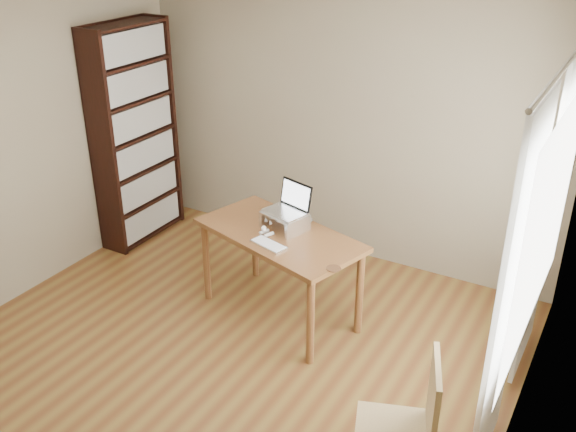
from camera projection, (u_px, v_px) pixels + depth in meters
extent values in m
cube|color=brown|center=(198.00, 381.00, 4.52)|extent=(4.00, 4.50, 0.02)
cube|color=#827157|center=(343.00, 119.00, 5.71)|extent=(4.00, 0.02, 2.60)
cube|color=#827157|center=(521.00, 306.00, 3.05)|extent=(0.02, 4.50, 2.60)
cube|color=white|center=(548.00, 221.00, 3.65)|extent=(0.01, 1.80, 1.40)
cube|color=black|center=(102.00, 148.00, 5.76)|extent=(0.30, 0.04, 2.10)
cube|color=black|center=(164.00, 123.00, 6.43)|extent=(0.30, 0.04, 2.10)
cube|color=black|center=(124.00, 133.00, 6.16)|extent=(0.02, 0.90, 2.10)
cube|color=black|center=(145.00, 230.00, 6.54)|extent=(0.30, 0.84, 0.02)
cube|color=black|center=(146.00, 216.00, 6.45)|extent=(0.20, 0.78, 0.28)
cube|color=black|center=(142.00, 200.00, 6.39)|extent=(0.30, 0.84, 0.03)
cube|color=black|center=(142.00, 185.00, 6.30)|extent=(0.20, 0.78, 0.28)
cube|color=black|center=(138.00, 168.00, 6.24)|extent=(0.30, 0.84, 0.02)
cube|color=black|center=(139.00, 152.00, 6.15)|extent=(0.20, 0.78, 0.28)
cube|color=black|center=(135.00, 135.00, 6.09)|extent=(0.30, 0.84, 0.02)
cube|color=black|center=(135.00, 118.00, 6.00)|extent=(0.20, 0.78, 0.28)
cube|color=black|center=(131.00, 100.00, 5.94)|extent=(0.30, 0.84, 0.02)
cube|color=black|center=(131.00, 82.00, 5.86)|extent=(0.20, 0.78, 0.28)
cube|color=black|center=(127.00, 63.00, 5.80)|extent=(0.30, 0.84, 0.02)
cube|color=black|center=(127.00, 44.00, 5.71)|extent=(0.20, 0.78, 0.28)
cube|color=black|center=(122.00, 24.00, 5.65)|extent=(0.30, 0.84, 0.03)
cube|color=white|center=(509.00, 302.00, 3.35)|extent=(0.03, 0.70, 2.20)
cube|color=white|center=(547.00, 221.00, 4.21)|extent=(0.03, 0.70, 2.20)
cylinder|color=silver|center=(566.00, 65.00, 3.29)|extent=(0.03, 1.90, 0.03)
cube|color=brown|center=(279.00, 235.00, 4.94)|extent=(1.45, 1.00, 0.04)
cylinder|color=brown|center=(236.00, 245.00, 5.58)|extent=(0.06, 0.06, 0.71)
cylinder|color=brown|center=(363.00, 281.00, 5.04)|extent=(0.06, 0.06, 0.71)
cylinder|color=brown|center=(198.00, 272.00, 5.16)|extent=(0.06, 0.06, 0.71)
cylinder|color=brown|center=(332.00, 315.00, 4.62)|extent=(0.06, 0.06, 0.71)
cube|color=silver|center=(269.00, 217.00, 5.03)|extent=(0.03, 0.25, 0.12)
cube|color=silver|center=(301.00, 226.00, 4.90)|extent=(0.03, 0.25, 0.12)
cube|color=silver|center=(284.00, 214.00, 4.94)|extent=(0.32, 0.25, 0.01)
cube|color=silver|center=(284.00, 212.00, 4.93)|extent=(0.36, 0.29, 0.02)
cube|color=black|center=(293.00, 193.00, 4.98)|extent=(0.31, 0.13, 0.21)
cube|color=white|center=(292.00, 194.00, 4.98)|extent=(0.28, 0.11, 0.18)
cube|color=silver|center=(269.00, 245.00, 4.74)|extent=(0.31, 0.20, 0.02)
cube|color=white|center=(269.00, 244.00, 4.73)|extent=(0.29, 0.17, 0.00)
cylinder|color=#512B1B|center=(334.00, 268.00, 4.44)|extent=(0.10, 0.10, 0.01)
ellipsoid|color=#484139|center=(285.00, 220.00, 4.99)|extent=(0.15, 0.34, 0.12)
ellipsoid|color=#484139|center=(292.00, 215.00, 5.08)|extent=(0.14, 0.14, 0.11)
ellipsoid|color=#484139|center=(273.00, 227.00, 4.84)|extent=(0.09, 0.09, 0.08)
ellipsoid|color=white|center=(275.00, 229.00, 4.88)|extent=(0.08, 0.08, 0.07)
sphere|color=white|center=(270.00, 231.00, 4.82)|extent=(0.04, 0.04, 0.04)
cone|color=#484139|center=(270.00, 222.00, 4.84)|extent=(0.03, 0.04, 0.04)
cone|color=#484139|center=(276.00, 223.00, 4.81)|extent=(0.03, 0.04, 0.04)
cylinder|color=white|center=(269.00, 234.00, 4.87)|extent=(0.03, 0.08, 0.03)
cylinder|color=white|center=(275.00, 236.00, 4.84)|extent=(0.03, 0.08, 0.03)
cylinder|color=#484139|center=(303.00, 221.00, 5.07)|extent=(0.12, 0.18, 0.03)
cube|color=tan|center=(431.00, 412.00, 3.27)|extent=(0.16, 0.38, 0.49)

